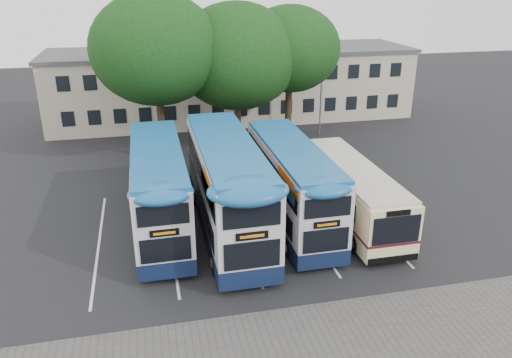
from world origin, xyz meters
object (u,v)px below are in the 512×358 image
Objects in this scene: tree_mid at (237,56)px; bus_dd_right at (292,181)px; tree_left at (156,49)px; bus_single at (350,189)px; bus_dd_mid at (227,183)px; lamp_post at (322,73)px; bus_dd_left at (159,186)px; tree_right at (290,49)px.

tree_mid reaches higher than bus_dd_right.
tree_left is 14.00m from bus_dd_right.
tree_mid reaches higher than bus_single.
tree_mid reaches higher than bus_dd_mid.
bus_dd_right is (3.42, 0.20, -0.28)m from bus_dd_mid.
lamp_post reaches higher than bus_dd_left.
tree_mid is at bearing -162.09° from lamp_post.
bus_single is at bearing -91.73° from tree_right.
lamp_post reaches higher than bus_dd_right.
bus_dd_right is at bearing 176.55° from bus_single.
bus_dd_right is (0.47, -12.45, -4.57)m from tree_mid.
bus_single is (-0.40, -13.16, -5.52)m from tree_right.
bus_dd_left is 6.80m from bus_dd_right.
bus_dd_mid is at bearing -124.42° from lamp_post.
tree_mid is 1.02× the size of bus_dd_left.
tree_left is 1.10× the size of tree_right.
tree_mid reaches higher than bus_dd_left.
bus_dd_left is 3.48m from bus_dd_mid.
bus_dd_mid is 3.44m from bus_dd_right.
lamp_post reaches higher than bus_single.
tree_right is at bearing 74.56° from bus_dd_right.
bus_dd_left is at bearing -130.27° from tree_right.
tree_mid is at bearing 61.72° from bus_dd_left.
tree_right is at bearing 61.98° from bus_dd_mid.
lamp_post is 18.37m from bus_dd_mid.
bus_dd_right is 1.01× the size of bus_single.
tree_left reaches higher than bus_dd_mid.
bus_dd_left reaches higher than bus_dd_right.
tree_mid is 14.15m from bus_single.
bus_dd_left is at bearing -134.11° from lamp_post.
tree_mid is at bearing 10.57° from tree_left.
bus_dd_mid is (3.33, -0.96, 0.23)m from bus_dd_left.
bus_single is at bearing -73.86° from tree_mid.
tree_right reaches higher than bus_dd_mid.
bus_dd_mid reaches higher than bus_dd_left.
tree_left is 1.07× the size of tree_mid.
tree_mid reaches higher than tree_right.
tree_right is 14.32m from bus_dd_right.
tree_right reaches higher than bus_single.
tree_left is at bearing 128.69° from bus_single.
tree_left is 0.99× the size of bus_dd_mid.
bus_dd_mid is (-2.95, -12.65, -4.29)m from tree_mid.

